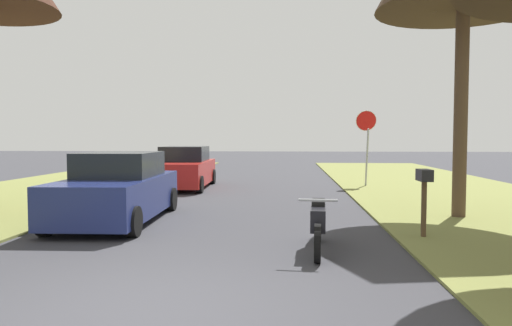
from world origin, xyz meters
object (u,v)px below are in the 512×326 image
Objects in this scene: stop_sign_far at (366,131)px; parked_sedan_navy at (118,190)px; parked_motorcycle at (318,223)px; curbside_mailbox at (424,183)px; parked_sedan_red at (184,169)px.

parked_sedan_navy is (-6.88, -8.01, -1.43)m from stop_sign_far.
parked_sedan_navy is 5.09m from parked_motorcycle.
stop_sign_far is 2.30× the size of curbside_mailbox.
curbside_mailbox is at bearing -92.72° from stop_sign_far.
stop_sign_far is 0.66× the size of parked_sedan_navy.
parked_sedan_navy reaches higher than curbside_mailbox.
parked_motorcycle is 1.62× the size of curbside_mailbox.
stop_sign_far is 10.66m from parked_sedan_navy.
parked_sedan_navy is 2.17× the size of parked_motorcycle.
parked_motorcycle is at bearing -103.26° from stop_sign_far.
parked_sedan_navy is 6.61m from curbside_mailbox.
parked_sedan_navy is at bearing -89.43° from parked_sedan_red.
stop_sign_far is 7.15m from parked_sedan_red.
parked_motorcycle is (-2.49, -10.58, -1.67)m from stop_sign_far.
parked_sedan_red is 10.73m from parked_motorcycle.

